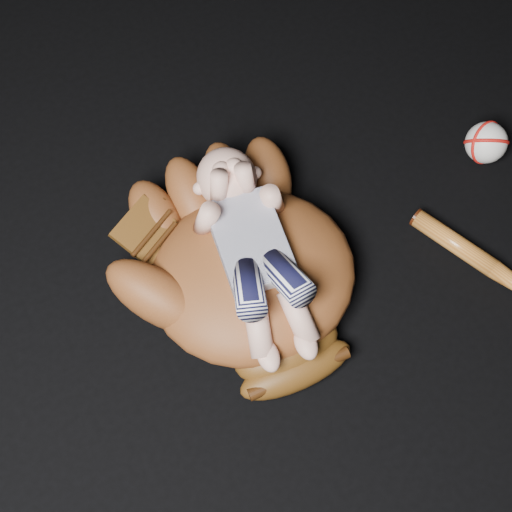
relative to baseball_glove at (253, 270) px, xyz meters
name	(u,v)px	position (x,y,z in m)	size (l,w,h in m)	color
baseball_glove	(253,270)	(0.00, 0.00, 0.00)	(0.46, 0.52, 0.16)	#5B2C13
newborn_baby	(257,256)	(0.01, 0.00, 0.06)	(0.18, 0.40, 0.16)	#DCA28E
baseball_bat	(504,276)	(0.42, -0.20, -0.06)	(0.04, 0.39, 0.04)	#AE6221
baseball	(486,143)	(0.55, 0.05, -0.04)	(0.08, 0.08, 0.08)	white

